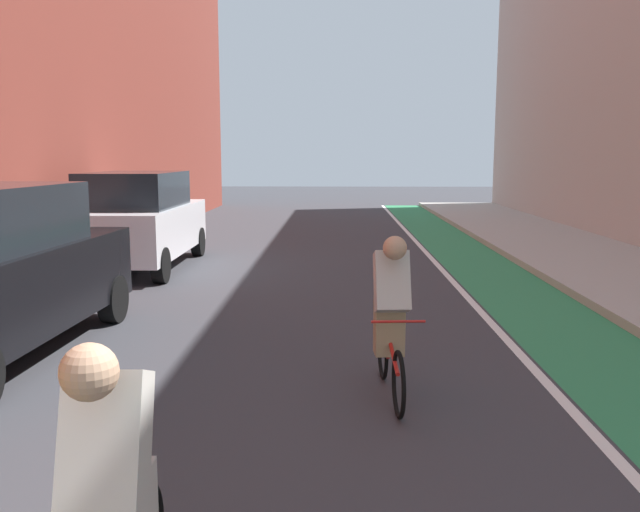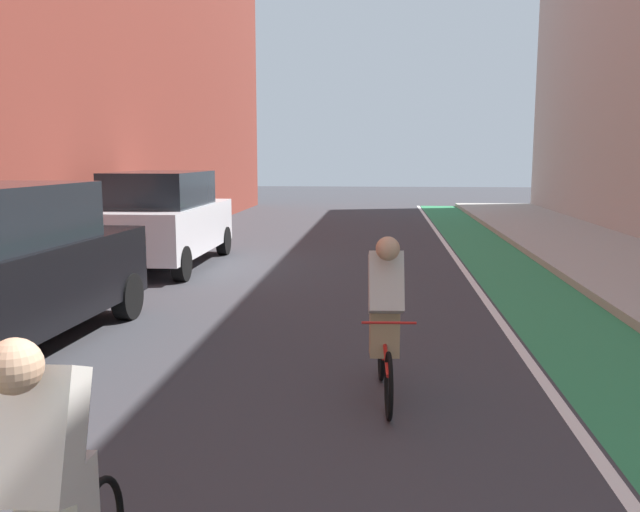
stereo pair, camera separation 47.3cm
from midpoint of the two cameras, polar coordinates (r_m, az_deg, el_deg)
ground_plane at (r=11.79m, az=-2.76°, el=-2.74°), size 78.72×78.72×0.00m
bike_lane_paint at (r=14.02m, az=13.01°, el=-1.14°), size 1.60×35.78×0.00m
lane_divider_stripe at (r=13.86m, az=9.36°, el=-1.14°), size 0.12×35.78×0.00m
sidewalk_right at (r=14.72m, az=22.60°, el=-0.86°), size 3.40×35.78×0.14m
parked_suv_white at (r=14.26m, az=-16.07°, el=3.02°), size 1.92×4.50×1.98m
cyclist_lead at (r=3.16m, az=-21.60°, el=-19.45°), size 0.48×1.72×1.62m
cyclist_mid at (r=6.40m, az=3.93°, el=-5.04°), size 0.48×1.66×1.58m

